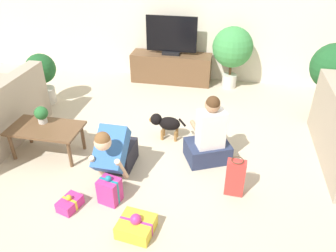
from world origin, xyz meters
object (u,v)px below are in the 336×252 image
Objects in this scene: coffee_table at (46,131)px; tv_console at (171,68)px; person_sitting at (209,139)px; gift_box_a at (70,203)px; dog at (166,123)px; potted_plant_corner_right at (334,70)px; person_kneeling at (115,152)px; gift_box_c at (110,190)px; tv at (171,38)px; gift_bag_a at (235,177)px; gift_box_b at (136,226)px; tabletop_plant at (41,114)px; potted_plant_back_right at (232,49)px; potted_plant_corner_left at (42,74)px.

coffee_table is 2.83m from tv_console.
tv_console is 1.62× the size of person_sitting.
dog is at bearing 64.60° from gift_box_a.
person_kneeling is (-2.69, -2.04, -0.40)m from potted_plant_corner_right.
person_kneeling is 2.32× the size of gift_box_c.
tv reaches higher than dog.
potted_plant_corner_right is 2.54m from gift_bag_a.
gift_box_b is at bearing 41.22° from person_sitting.
dog is 1.60m from tabletop_plant.
dog is (1.39, 0.66, -0.11)m from coffee_table.
gift_box_c is at bearing -109.32° from potted_plant_back_right.
gift_bag_a is at bearing 38.97° from gift_box_b.
tv_console is at bearing 104.04° from tv.
gift_box_a is 0.79× the size of gift_box_b.
gift_box_b is (0.06, -1.67, -0.16)m from dog.
potted_plant_corner_left is 2.29m from dog.
dog is 1.12× the size of gift_bag_a.
potted_plant_back_right reaches higher than gift_box_a.
tabletop_plant is (-3.75, -1.72, -0.21)m from potted_plant_corner_right.
tabletop_plant is (-1.18, -2.50, 0.26)m from tv_console.
person_sitting is 1.42m from gift_box_b.
coffee_table is 2.44× the size of gift_box_b.
potted_plant_corner_right is at bearing 41.65° from gift_box_a.
potted_plant_corner_right is (4.45, 0.48, 0.22)m from potted_plant_corner_left.
tv is at bearing -93.71° from person_sitting.
tabletop_plant is at bearing -69.18° from dog.
person_kneeling is at bearing -17.16° from tabletop_plant.
tabletop_plant is (-1.53, 1.12, 0.45)m from gift_box_b.
person_kneeling is 0.87× the size of person_sitting.
gift_bag_a reaches higher than dog.
tv_console is 2.86× the size of dog.
tv_console is at bearing 83.03° from gift_box_a.
dog is 1.40× the size of gift_box_b.
tv_console is at bearing 88.52° from person_kneeling.
potted_plant_corner_right is at bearing 24.56° from tabletop_plant.
tv_console reaches higher than gift_box_b.
gift_box_c is at bearing -90.72° from tv.
dog is (2.17, -0.68, -0.27)m from potted_plant_corner_left.
gift_box_c is at bearing -90.72° from tv_console.
gift_box_a is (-2.99, -2.66, -0.67)m from potted_plant_corner_right.
tabletop_plant is (-1.47, -0.55, 0.28)m from dog.
gift_bag_a is at bearing -6.89° from coffee_table.
gift_box_b reaches higher than gift_box_a.
gift_box_a is (-0.42, -3.45, -0.21)m from tv_console.
gift_box_c is at bearing -79.34° from person_kneeling.
potted_plant_corner_right reaches higher than coffee_table.
potted_plant_corner_left is at bearing -45.98° from person_sitting.
coffee_table is at bearing 167.99° from person_kneeling.
person_sitting reaches higher than gift_box_a.
person_sitting is (0.91, -2.34, 0.05)m from tv_console.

